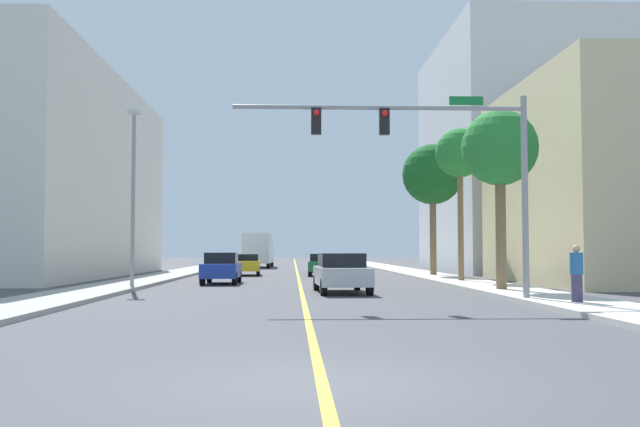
{
  "coord_description": "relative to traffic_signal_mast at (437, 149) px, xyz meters",
  "views": [
    {
      "loc": [
        -0.38,
        -8.78,
        1.67
      ],
      "look_at": [
        0.96,
        24.75,
        3.4
      ],
      "focal_mm": 39.37,
      "sensor_mm": 36.0,
      "label": 1
    }
  ],
  "objects": [
    {
      "name": "ground",
      "position": [
        -4.26,
        28.66,
        -4.89
      ],
      "size": [
        192.0,
        192.0,
        0.0
      ],
      "primitive_type": "plane",
      "color": "#47474C"
    },
    {
      "name": "sidewalk_left",
      "position": [
        -12.34,
        28.66,
        -4.82
      ],
      "size": [
        2.8,
        168.0,
        0.15
      ],
      "primitive_type": "cube",
      "color": "#9E9B93",
      "rests_on": "ground"
    },
    {
      "name": "sidewalk_right",
      "position": [
        3.83,
        28.66,
        -4.82
      ],
      "size": [
        2.8,
        168.0,
        0.15
      ],
      "primitive_type": "cube",
      "color": "beige",
      "rests_on": "ground"
    },
    {
      "name": "lane_marking_center",
      "position": [
        -4.26,
        28.66,
        -4.89
      ],
      "size": [
        0.16,
        144.0,
        0.01
      ],
      "primitive_type": "cube",
      "color": "yellow",
      "rests_on": "ground"
    },
    {
      "name": "building_right_far",
      "position": [
        14.46,
        31.36,
        4.02
      ],
      "size": [
        15.23,
        18.69,
        17.84
      ],
      "primitive_type": "cube",
      "color": "silver",
      "rests_on": "ground"
    },
    {
      "name": "traffic_signal_mast",
      "position": [
        0.0,
        0.0,
        0.0
      ],
      "size": [
        9.46,
        0.36,
        6.47
      ],
      "color": "gray",
      "rests_on": "sidewalk_right"
    },
    {
      "name": "street_lamp",
      "position": [
        -11.44,
        8.06,
        -0.55
      ],
      "size": [
        0.56,
        0.28,
        7.54
      ],
      "color": "gray",
      "rests_on": "sidewalk_left"
    },
    {
      "name": "palm_near",
      "position": [
        3.49,
        4.85,
        0.68
      ],
      "size": [
        2.98,
        2.98,
        7.01
      ],
      "color": "brown",
      "rests_on": "sidewalk_right"
    },
    {
      "name": "palm_mid",
      "position": [
        3.81,
        12.66,
        1.54
      ],
      "size": [
        2.48,
        2.48,
        7.64
      ],
      "color": "brown",
      "rests_on": "sidewalk_right"
    },
    {
      "name": "palm_far",
      "position": [
        3.99,
        20.45,
        1.35
      ],
      "size": [
        3.72,
        3.72,
        8.02
      ],
      "color": "brown",
      "rests_on": "sidewalk_right"
    },
    {
      "name": "car_yellow",
      "position": [
        -7.68,
        23.67,
        -4.17
      ],
      "size": [
        2.06,
        4.41,
        1.38
      ],
      "rotation": [
        0.0,
        0.0,
        0.04
      ],
      "color": "gold",
      "rests_on": "ground"
    },
    {
      "name": "car_gray",
      "position": [
        -2.47,
        30.34,
        -4.21
      ],
      "size": [
        1.98,
        3.9,
        1.3
      ],
      "rotation": [
        0.0,
        0.0,
        -0.03
      ],
      "color": "slate",
      "rests_on": "ground"
    },
    {
      "name": "car_green",
      "position": [
        -2.68,
        22.85,
        -4.16
      ],
      "size": [
        1.96,
        4.41,
        1.4
      ],
      "rotation": [
        0.0,
        0.0,
        -0.04
      ],
      "color": "#196638",
      "rests_on": "ground"
    },
    {
      "name": "car_silver",
      "position": [
        -2.72,
        5.05,
        -4.1
      ],
      "size": [
        2.07,
        4.57,
        1.53
      ],
      "rotation": [
        0.0,
        0.0,
        0.04
      ],
      "color": "#BCBCC1",
      "rests_on": "ground"
    },
    {
      "name": "car_blue",
      "position": [
        -8.09,
        12.4,
        -4.13
      ],
      "size": [
        1.73,
        3.97,
        1.53
      ],
      "rotation": [
        0.0,
        0.0,
        0.0
      ],
      "color": "#1E389E",
      "rests_on": "ground"
    },
    {
      "name": "delivery_truck",
      "position": [
        -7.76,
        43.45,
        -3.23
      ],
      "size": [
        2.63,
        8.69,
        3.13
      ],
      "rotation": [
        0.0,
        0.0,
        -0.03
      ],
      "color": "silver",
      "rests_on": "ground"
    },
    {
      "name": "pedestrian",
      "position": [
        3.66,
        -1.95,
        -3.92
      ],
      "size": [
        0.38,
        0.38,
        1.65
      ],
      "rotation": [
        0.0,
        0.0,
        1.08
      ],
      "color": "#3F3859",
      "rests_on": "sidewalk_right"
    }
  ]
}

